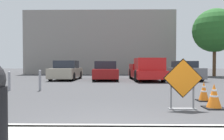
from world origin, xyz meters
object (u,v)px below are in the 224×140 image
at_px(traffic_cone_nearest, 214,96).
at_px(traffic_cone_second, 204,92).
at_px(pickup_truck, 147,70).
at_px(bollard_nearest, 40,80).
at_px(parked_car_second, 105,71).
at_px(parked_car_third, 184,71).
at_px(parked_car_nearest, 66,71).
at_px(road_closed_sign, 183,83).
at_px(bollard_second, 9,80).

relative_size(traffic_cone_nearest, traffic_cone_second, 1.06).
xyz_separation_m(pickup_truck, bollard_nearest, (-5.73, -6.21, -0.25)).
distance_m(traffic_cone_second, parked_car_second, 10.27).
bearing_deg(pickup_truck, parked_car_third, -167.43).
height_order(traffic_cone_nearest, parked_car_nearest, parked_car_nearest).
xyz_separation_m(road_closed_sign, bollard_second, (-6.64, 4.05, -0.25)).
bearing_deg(bollard_nearest, parked_car_third, 38.76).
height_order(traffic_cone_nearest, bollard_second, bollard_second).
xyz_separation_m(parked_car_second, pickup_truck, (3.07, -0.67, 0.08)).
bearing_deg(parked_car_second, pickup_truck, 164.68).
relative_size(parked_car_third, bollard_second, 5.13).
relative_size(traffic_cone_second, parked_car_nearest, 0.15).
relative_size(road_closed_sign, parked_car_nearest, 0.33).
bearing_deg(traffic_cone_nearest, parked_car_nearest, 120.63).
xyz_separation_m(pickup_truck, parked_car_third, (3.04, 0.82, -0.07)).
distance_m(road_closed_sign, parked_car_third, 11.64).
distance_m(traffic_cone_nearest, bollard_nearest, 7.26).
bearing_deg(pickup_truck, parked_car_second, -14.99).
bearing_deg(parked_car_third, pickup_truck, 16.29).
bearing_deg(road_closed_sign, traffic_cone_nearest, 9.62).
bearing_deg(parked_car_second, road_closed_sign, 100.27).
height_order(road_closed_sign, parked_car_second, parked_car_second).
distance_m(pickup_truck, parked_car_third, 3.15).
bearing_deg(parked_car_third, traffic_cone_nearest, 77.51).
bearing_deg(road_closed_sign, bollard_nearest, 142.19).
xyz_separation_m(traffic_cone_second, parked_car_third, (2.44, 9.73, 0.37)).
height_order(road_closed_sign, bollard_second, road_closed_sign).
relative_size(parked_car_nearest, pickup_truck, 0.75).
bearing_deg(pickup_truck, traffic_cone_nearest, 89.61).
distance_m(parked_car_nearest, parked_car_third, 9.16).
relative_size(traffic_cone_second, parked_car_third, 0.14).
distance_m(pickup_truck, bollard_nearest, 8.45).
height_order(parked_car_second, bollard_nearest, parked_car_second).
bearing_deg(parked_car_nearest, bollard_second, 83.76).
bearing_deg(traffic_cone_second, traffic_cone_nearest, -99.92).
height_order(pickup_truck, bollard_second, pickup_truck).
relative_size(traffic_cone_nearest, parked_car_nearest, 0.16).
xyz_separation_m(parked_car_third, bollard_nearest, (-8.77, -7.04, -0.18)).
bearing_deg(parked_car_second, bollard_second, 56.50).
bearing_deg(bollard_nearest, parked_car_nearest, 93.19).
bearing_deg(bollard_second, parked_car_third, 34.66).
distance_m(road_closed_sign, parked_car_second, 11.24).
relative_size(parked_car_second, bollard_nearest, 4.63).
bearing_deg(traffic_cone_second, road_closed_sign, -129.07).
xyz_separation_m(traffic_cone_nearest, parked_car_third, (2.65, 10.94, 0.35)).
height_order(traffic_cone_second, bollard_nearest, bollard_nearest).
bearing_deg(parked_car_third, parked_car_second, 2.52).
distance_m(traffic_cone_second, parked_car_third, 10.04).
distance_m(road_closed_sign, parked_car_nearest, 12.49).
height_order(parked_car_nearest, bollard_second, parked_car_nearest).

